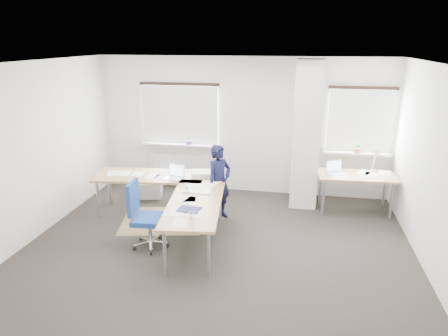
% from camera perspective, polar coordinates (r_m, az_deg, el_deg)
% --- Properties ---
extents(ground, '(6.00, 6.00, 0.00)m').
position_cam_1_polar(ground, '(6.42, -0.85, -11.06)').
color(ground, black).
rests_on(ground, ground).
extents(room_shell, '(6.04, 5.04, 2.82)m').
position_cam_1_polar(room_shell, '(6.18, 1.58, 5.18)').
color(room_shell, silver).
rests_on(room_shell, ground).
extents(floor_mat, '(1.61, 1.45, 0.01)m').
position_cam_1_polar(floor_mat, '(7.33, -8.84, -7.39)').
color(floor_mat, olive).
rests_on(floor_mat, ground).
extents(white_crate, '(0.62, 0.49, 0.33)m').
position_cam_1_polar(white_crate, '(8.39, -10.76, -2.94)').
color(white_crate, white).
rests_on(white_crate, ground).
extents(desk_main, '(2.69, 2.63, 0.96)m').
position_cam_1_polar(desk_main, '(6.82, -7.19, -2.98)').
color(desk_main, olive).
rests_on(desk_main, ground).
extents(desk_side, '(1.44, 0.78, 1.22)m').
position_cam_1_polar(desk_side, '(7.78, 18.38, -1.19)').
color(desk_side, olive).
rests_on(desk_side, ground).
extents(task_chair, '(0.58, 0.58, 1.07)m').
position_cam_1_polar(task_chair, '(6.38, -10.89, -8.58)').
color(task_chair, navy).
rests_on(task_chair, ground).
extents(person, '(0.57, 0.59, 1.37)m').
position_cam_1_polar(person, '(7.10, -0.70, -2.06)').
color(person, black).
rests_on(person, ground).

